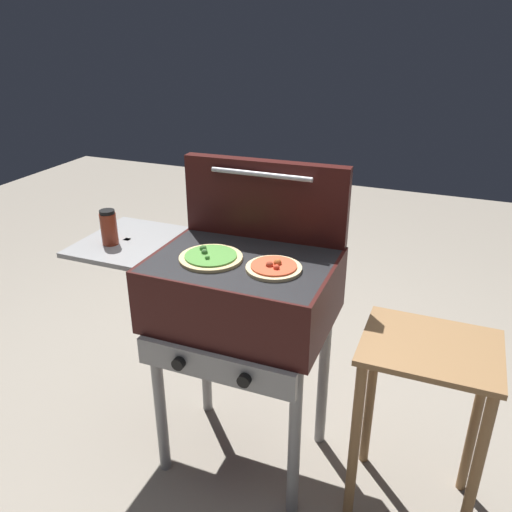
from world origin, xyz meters
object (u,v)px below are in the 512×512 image
Objects in this scene: pizza_veggie at (211,257)px; grill at (239,295)px; sauce_jar at (109,227)px; prep_table at (423,394)px; pizza_pepperoni at (274,267)px.

grill is at bearing 24.81° from pizza_veggie.
grill is 0.54m from sauce_jar.
pizza_veggie is 0.86m from prep_table.
pizza_veggie is at bearing 1.93° from sauce_jar.
pizza_veggie is at bearing -155.19° from grill.
grill is at bearing 165.56° from pizza_pepperoni.
prep_table is at bearing 3.40° from pizza_veggie.
prep_table is at bearing 0.37° from grill.
pizza_veggie is 1.68× the size of sauce_jar.
grill is 4.31× the size of pizza_veggie.
sauce_jar is (-0.64, -0.02, 0.06)m from pizza_pepperoni.
pizza_veggie is 1.18× the size of pizza_pepperoni.
sauce_jar is at bearing -178.45° from pizza_pepperoni.
pizza_veggie is 0.31× the size of prep_table.
grill reaches higher than prep_table.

